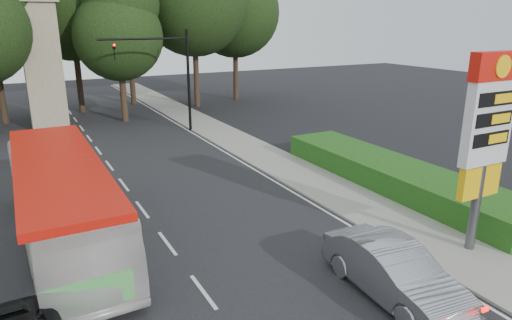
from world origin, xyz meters
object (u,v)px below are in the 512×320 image
transit_bus (62,204)px  sedan_silver (393,271)px  gas_station_pylon (488,127)px  monument (42,59)px  traffic_signal_mast (170,67)px

transit_bus → sedan_silver: bearing=-46.7°
sedan_silver → transit_bus: bearing=138.1°
transit_bus → sedan_silver: (8.02, -7.94, -0.77)m
transit_bus → gas_station_pylon: bearing=-32.1°
transit_bus → sedan_silver: 11.31m
monument → sedan_silver: bearing=-76.7°
traffic_signal_mast → monument: monument is taller
gas_station_pylon → monument: monument is taller
monument → traffic_signal_mast: bearing=-38.0°
traffic_signal_mast → gas_station_pylon: bearing=-80.9°
monument → sedan_silver: 29.87m
monument → sedan_silver: (6.82, -28.76, -4.29)m
transit_bus → sedan_silver: size_ratio=2.31×
gas_station_pylon → traffic_signal_mast: traffic_signal_mast is taller
monument → transit_bus: bearing=-93.3°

